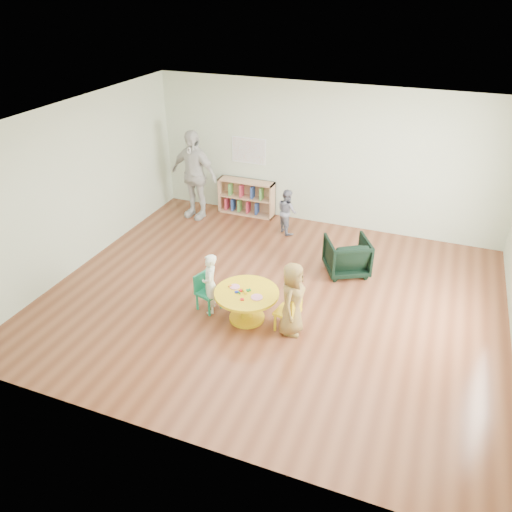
# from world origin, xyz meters

# --- Properties ---
(room) EXTENTS (7.10, 7.00, 2.80)m
(room) POSITION_xyz_m (0.01, 0.00, 1.89)
(room) COLOR brown
(room) RESTS_ON ground
(activity_table) EXTENTS (0.95, 0.95, 0.52)m
(activity_table) POSITION_xyz_m (-0.18, -0.66, 0.33)
(activity_table) COLOR yellow
(activity_table) RESTS_ON ground
(kid_chair_left) EXTENTS (0.40, 0.40, 0.59)m
(kid_chair_left) POSITION_xyz_m (-0.85, -0.62, 0.32)
(kid_chair_left) COLOR #178158
(kid_chair_left) RESTS_ON ground
(kid_chair_right) EXTENTS (0.37, 0.37, 0.59)m
(kid_chair_right) POSITION_xyz_m (0.50, -0.68, 0.32)
(kid_chair_right) COLOR yellow
(kid_chair_right) RESTS_ON ground
(bookshelf) EXTENTS (1.20, 0.30, 0.75)m
(bookshelf) POSITION_xyz_m (-1.61, 2.86, 0.37)
(bookshelf) COLOR tan
(bookshelf) RESTS_ON ground
(alphabet_poster) EXTENTS (0.74, 0.01, 0.54)m
(alphabet_poster) POSITION_xyz_m (-1.60, 2.98, 1.35)
(alphabet_poster) COLOR white
(alphabet_poster) RESTS_ON ground
(armchair) EXTENTS (0.94, 0.95, 0.64)m
(armchair) POSITION_xyz_m (0.91, 1.20, 0.32)
(armchair) COLOR black
(armchair) RESTS_ON ground
(child_left) EXTENTS (0.35, 0.41, 0.97)m
(child_left) POSITION_xyz_m (-0.76, -0.66, 0.48)
(child_left) COLOR white
(child_left) RESTS_ON ground
(child_right) EXTENTS (0.36, 0.55, 1.11)m
(child_right) POSITION_xyz_m (0.53, -0.70, 0.56)
(child_right) COLOR yellow
(child_right) RESTS_ON ground
(toddler) EXTENTS (0.55, 0.55, 0.90)m
(toddler) POSITION_xyz_m (-0.53, 2.30, 0.45)
(toddler) COLOR #191E3F
(toddler) RESTS_ON ground
(adult_caretaker) EXTENTS (1.14, 0.62, 1.85)m
(adult_caretaker) POSITION_xyz_m (-2.56, 2.33, 0.92)
(adult_caretaker) COLOR silver
(adult_caretaker) RESTS_ON ground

